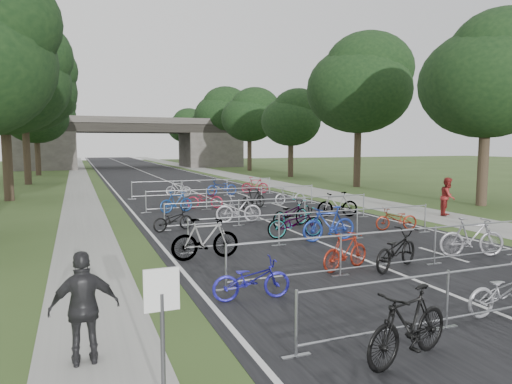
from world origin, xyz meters
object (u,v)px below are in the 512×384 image
park_sign (162,311)px  pedestrian_c (84,309)px  overpass_bridge (133,143)px  pedestrian_b (448,197)px

park_sign → pedestrian_c: size_ratio=1.04×
overpass_bridge → pedestrian_c: bearing=-97.3°
pedestrian_c → overpass_bridge: bearing=-98.6°
overpass_bridge → pedestrian_c: size_ratio=17.63×
park_sign → pedestrian_c: (-0.90, 1.59, -0.39)m
park_sign → pedestrian_b: 18.80m
overpass_bridge → pedestrian_b: bearing=-80.5°
overpass_bridge → park_sign: overpass_bridge is taller
pedestrian_b → pedestrian_c: size_ratio=1.03×
overpass_bridge → pedestrian_c: overpass_bridge is taller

